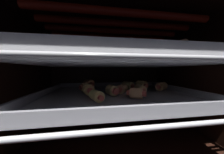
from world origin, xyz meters
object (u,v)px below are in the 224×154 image
(pig_in_blanket_lower_1, at_px, (141,85))
(pig_in_blanket_lower_5, at_px, (140,89))
(pig_in_blanket_lower_7, at_px, (89,84))
(pig_in_blanket_lower_9, at_px, (88,90))
(baking_tray_lower, at_px, (117,94))
(pig_in_blanket_upper_3, at_px, (111,58))
(pig_in_blanket_lower_3, at_px, (86,87))
(pig_in_blanket_lower_8, at_px, (122,89))
(oven_rack_upper, at_px, (117,64))
(pig_in_blanket_upper_8, at_px, (137,59))
(heating_element, at_px, (117,28))
(pig_in_blanket_lower_0, at_px, (112,90))
(pig_in_blanket_lower_2, at_px, (96,96))
(pig_in_blanket_upper_1, at_px, (125,58))
(pig_in_blanket_upper_5, at_px, (57,51))
(pig_in_blanket_upper_6, at_px, (127,46))
(pig_in_blanket_lower_4, at_px, (161,86))
(baking_tray_upper, at_px, (117,61))
(pig_in_blanket_upper_0, at_px, (177,48))
(pig_in_blanket_upper_7, at_px, (182,52))
(pig_in_blanket_upper_2, at_px, (93,56))
(pig_in_blanket_upper_4, at_px, (167,56))
(oven_rack_lower, at_px, (117,97))
(pig_in_blanket_lower_6, at_px, (136,93))
(pig_in_blanket_lower_10, at_px, (128,85))

(pig_in_blanket_lower_1, bearing_deg, pig_in_blanket_lower_5, -117.97)
(pig_in_blanket_lower_7, xyz_separation_m, pig_in_blanket_lower_9, (0.00, -0.14, -0.00))
(baking_tray_lower, height_order, pig_in_blanket_upper_3, pig_in_blanket_upper_3)
(pig_in_blanket_lower_3, xyz_separation_m, pig_in_blanket_lower_8, (0.11, -0.06, 0.00))
(oven_rack_upper, distance_m, pig_in_blanket_upper_8, 0.17)
(pig_in_blanket_lower_3, distance_m, pig_in_blanket_lower_9, 0.07)
(heating_element, bearing_deg, pig_in_blanket_upper_8, 48.31)
(oven_rack_upper, bearing_deg, pig_in_blanket_lower_0, -133.64)
(pig_in_blanket_lower_2, xyz_separation_m, pig_in_blanket_upper_1, (0.11, 0.16, 0.11))
(pig_in_blanket_lower_1, distance_m, pig_in_blanket_upper_3, 0.15)
(pig_in_blanket_upper_5, distance_m, pig_in_blanket_upper_6, 0.17)
(pig_in_blanket_lower_4, height_order, pig_in_blanket_lower_8, same)
(pig_in_blanket_lower_9, xyz_separation_m, baking_tray_upper, (0.08, -0.00, 0.08))
(pig_in_blanket_upper_0, bearing_deg, pig_in_blanket_upper_7, 41.38)
(pig_in_blanket_lower_0, height_order, pig_in_blanket_upper_2, pig_in_blanket_upper_2)
(pig_in_blanket_lower_9, relative_size, pig_in_blanket_upper_8, 0.89)
(pig_in_blanket_lower_8, bearing_deg, pig_in_blanket_lower_0, -145.09)
(pig_in_blanket_lower_1, bearing_deg, pig_in_blanket_upper_3, 172.15)
(heating_element, bearing_deg, pig_in_blanket_upper_0, -38.42)
(pig_in_blanket_lower_0, relative_size, pig_in_blanket_lower_3, 1.20)
(heating_element, height_order, pig_in_blanket_lower_8, heating_element)
(pig_in_blanket_lower_4, relative_size, pig_in_blanket_lower_8, 1.04)
(pig_in_blanket_lower_4, relative_size, pig_in_blanket_upper_7, 0.85)
(pig_in_blanket_lower_4, xyz_separation_m, pig_in_blanket_lower_8, (-0.15, -0.03, -0.00))
(baking_tray_lower, distance_m, pig_in_blanket_lower_2, 0.10)
(baking_tray_upper, bearing_deg, pig_in_blanket_lower_7, 122.28)
(pig_in_blanket_upper_2, bearing_deg, pig_in_blanket_upper_4, -7.87)
(pig_in_blanket_lower_7, height_order, pig_in_blanket_upper_5, pig_in_blanket_upper_5)
(oven_rack_lower, relative_size, pig_in_blanket_lower_9, 10.51)
(baking_tray_lower, bearing_deg, pig_in_blanket_upper_3, 94.28)
(pig_in_blanket_lower_7, relative_size, oven_rack_upper, 0.12)
(pig_in_blanket_lower_6, bearing_deg, pig_in_blanket_lower_0, 139.42)
(pig_in_blanket_lower_4, relative_size, pig_in_blanket_upper_6, 1.08)
(pig_in_blanket_lower_0, bearing_deg, pig_in_blanket_upper_1, 57.80)
(pig_in_blanket_lower_2, xyz_separation_m, pig_in_blanket_lower_8, (0.08, 0.08, 0.00))
(baking_tray_lower, distance_m, pig_in_blanket_upper_8, 0.21)
(heating_element, bearing_deg, pig_in_blanket_upper_7, -16.48)
(pig_in_blanket_upper_4, bearing_deg, pig_in_blanket_lower_6, -152.12)
(pig_in_blanket_lower_9, relative_size, baking_tray_upper, 0.11)
(oven_rack_lower, height_order, pig_in_blanket_lower_6, pig_in_blanket_lower_6)
(baking_tray_upper, height_order, pig_in_blanket_upper_3, pig_in_blanket_upper_3)
(pig_in_blanket_lower_4, height_order, pig_in_blanket_lower_7, pig_in_blanket_lower_7)
(pig_in_blanket_upper_4, relative_size, pig_in_blanket_upper_5, 0.98)
(pig_in_blanket_lower_2, xyz_separation_m, pig_in_blanket_upper_0, (0.18, -0.02, 0.11))
(pig_in_blanket_upper_5, bearing_deg, pig_in_blanket_upper_2, 40.66)
(pig_in_blanket_lower_10, height_order, baking_tray_upper, baking_tray_upper)
(pig_in_blanket_lower_0, xyz_separation_m, pig_in_blanket_upper_3, (0.01, 0.10, 0.10))
(pig_in_blanket_upper_4, xyz_separation_m, pig_in_blanket_upper_5, (-0.32, -0.04, -0.00))
(baking_tray_lower, relative_size, pig_in_blanket_upper_7, 7.06)
(pig_in_blanket_lower_7, height_order, pig_in_blanket_upper_6, pig_in_blanket_upper_6)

